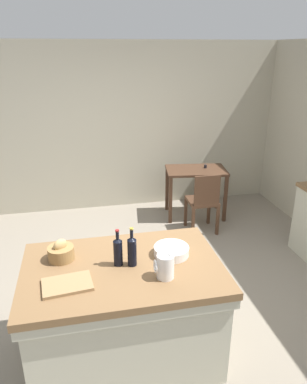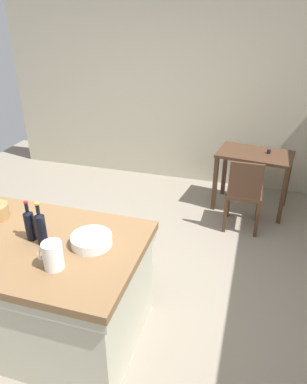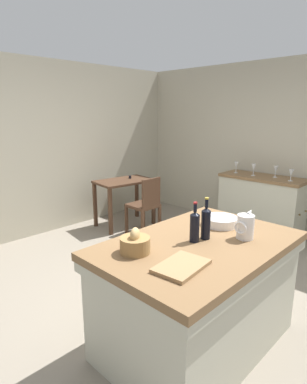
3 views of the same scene
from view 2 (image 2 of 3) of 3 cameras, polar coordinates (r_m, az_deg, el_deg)
name	(u,v)px [view 2 (image 2 of 3)]	position (r m, az deg, el deg)	size (l,w,h in m)	color
ground_plane	(121,285)	(3.60, -5.22, -14.39)	(6.76, 6.76, 0.00)	gray
wall_back	(184,92)	(5.29, 4.77, 15.41)	(5.32, 0.12, 2.60)	#B2AA93
island_table	(42,285)	(2.99, -17.21, -13.85)	(1.57, 1.03, 0.88)	brown
writing_desk	(254,162)	(4.71, 15.61, 4.51)	(0.97, 0.68, 0.82)	#472D1E
wooden_chair	(244,192)	(4.25, 14.13, -0.05)	(0.40, 0.40, 0.90)	#472D1E
pitcher	(53,255)	(2.41, -15.63, -9.55)	(0.17, 0.13, 0.23)	white
wash_bowl	(92,240)	(2.60, -9.75, -7.50)	(0.29, 0.29, 0.07)	white
wine_bottle_dark	(41,227)	(2.64, -17.36, -5.35)	(0.07, 0.07, 0.33)	black
wine_bottle_amber	(30,224)	(2.72, -18.96, -4.80)	(0.07, 0.07, 0.31)	black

